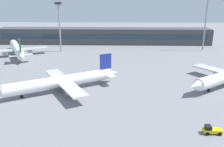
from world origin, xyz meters
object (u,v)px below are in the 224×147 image
(airplane_far, at_px, (17,49))
(floodlight_tower_west, at_px, (59,23))
(airplane_near, at_px, (60,82))
(baggage_tug_yellow, at_px, (211,130))
(floodlight_tower_east, at_px, (206,17))

(airplane_far, xyz_separation_m, floodlight_tower_west, (18.63, 9.07, 10.95))
(airplane_near, height_order, airplane_far, airplane_far)
(baggage_tug_yellow, height_order, floodlight_tower_east, floodlight_tower_east)
(airplane_near, bearing_deg, floodlight_tower_east, 44.74)
(airplane_near, xyz_separation_m, baggage_tug_yellow, (35.08, -21.82, -2.06))
(airplane_near, relative_size, airplane_far, 0.92)
(airplane_near, height_order, baggage_tug_yellow, airplane_near)
(airplane_far, bearing_deg, floodlight_tower_west, 25.96)
(airplane_far, relative_size, floodlight_tower_west, 1.54)
(airplane_far, xyz_separation_m, baggage_tug_yellow, (66.32, -66.95, -2.25))
(airplane_far, height_order, floodlight_tower_east, floodlight_tower_east)
(baggage_tug_yellow, xyz_separation_m, floodlight_tower_east, (24.95, 81.30, 16.00))
(airplane_near, relative_size, baggage_tug_yellow, 9.39)
(baggage_tug_yellow, height_order, floodlight_tower_west, floodlight_tower_west)
(baggage_tug_yellow, bearing_deg, airplane_near, 148.12)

